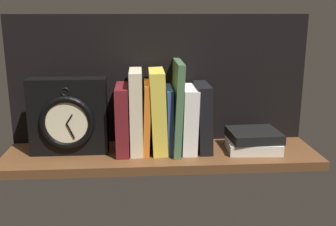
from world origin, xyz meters
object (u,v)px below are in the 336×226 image
book_yellow_seinlanguage (158,111)px  book_white_catcher (188,119)px  book_green_romantic (177,106)px  book_stack_side (254,141)px  book_cream_twain (136,111)px  book_orange_pandolfini (147,117)px  book_black_skeptic (203,117)px  book_blue_modern (169,119)px  framed_clock (68,117)px  book_maroon_dawkins (123,119)px

book_yellow_seinlanguage → book_white_catcher: (8.66, 0.00, -2.46)cm
book_green_romantic → book_stack_side: (22.01, -2.57, -9.85)cm
book_cream_twain → book_stack_side: (33.52, -2.57, -8.69)cm
book_orange_pandolfini → book_white_catcher: bearing=0.0°
book_orange_pandolfini → book_black_skeptic: size_ratio=1.03×
book_blue_modern → framed_clock: (-28.13, -0.94, 1.34)cm
book_stack_side → book_black_skeptic: bearing=169.9°
book_yellow_seinlanguage → framed_clock: bearing=-177.8°
book_black_skeptic → book_orange_pandolfini: bearing=180.0°
book_cream_twain → book_black_skeptic: book_cream_twain is taller
book_orange_pandolfini → book_stack_side: 31.48cm
book_cream_twain → book_stack_side: book_cream_twain is taller
book_stack_side → book_orange_pandolfini: bearing=175.2°
book_yellow_seinlanguage → book_green_romantic: 5.46cm
book_black_skeptic → book_stack_side: size_ratio=1.24×
book_white_catcher → book_stack_side: 19.85cm
book_black_skeptic → framed_clock: size_ratio=0.90×
book_orange_pandolfini → book_yellow_seinlanguage: bearing=0.0°
book_white_catcher → book_yellow_seinlanguage: bearing=180.0°
book_cream_twain → book_white_catcher: size_ratio=1.27×
book_orange_pandolfini → book_green_romantic: (8.58, 0.00, 2.91)cm
book_yellow_seinlanguage → book_blue_modern: 4.00cm
book_green_romantic → book_orange_pandolfini: bearing=180.0°
book_cream_twain → book_blue_modern: 9.68cm
book_green_romantic → book_stack_side: book_green_romantic is taller
book_orange_pandolfini → book_black_skeptic: (16.08, 0.00, -0.32)cm
book_black_skeptic → book_cream_twain: bearing=180.0°
book_orange_pandolfini → book_blue_modern: bearing=0.0°
book_maroon_dawkins → book_white_catcher: book_maroon_dawkins is taller
book_cream_twain → book_white_catcher: (14.83, 0.00, -2.49)cm
book_cream_twain → book_blue_modern: bearing=0.0°
book_yellow_seinlanguage → book_green_romantic: book_green_romantic is taller
book_black_skeptic → book_stack_side: book_black_skeptic is taller
book_blue_modern → book_black_skeptic: size_ratio=0.96×
book_yellow_seinlanguage → book_stack_side: size_ratio=1.50×
book_yellow_seinlanguage → book_blue_modern: (3.19, 0.00, -2.41)cm
book_blue_modern → book_green_romantic: bearing=0.0°
book_yellow_seinlanguage → book_stack_side: (27.34, -2.57, -8.65)cm
book_maroon_dawkins → framed_clock: bearing=-176.4°
book_orange_pandolfini → book_green_romantic: book_green_romantic is taller
book_black_skeptic → book_yellow_seinlanguage: bearing=180.0°
book_maroon_dawkins → book_blue_modern: 13.19cm
book_green_romantic → book_white_catcher: bearing=0.0°
framed_clock → book_stack_side: size_ratio=1.38×
book_yellow_seinlanguage → book_blue_modern: book_yellow_seinlanguage is taller
book_yellow_seinlanguage → framed_clock: size_ratio=1.09×
book_maroon_dawkins → book_orange_pandolfini: size_ratio=0.96×
book_cream_twain → book_white_catcher: bearing=0.0°
book_orange_pandolfini → book_white_catcher: book_orange_pandolfini is taller
book_cream_twain → book_yellow_seinlanguage: bearing=0.0°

